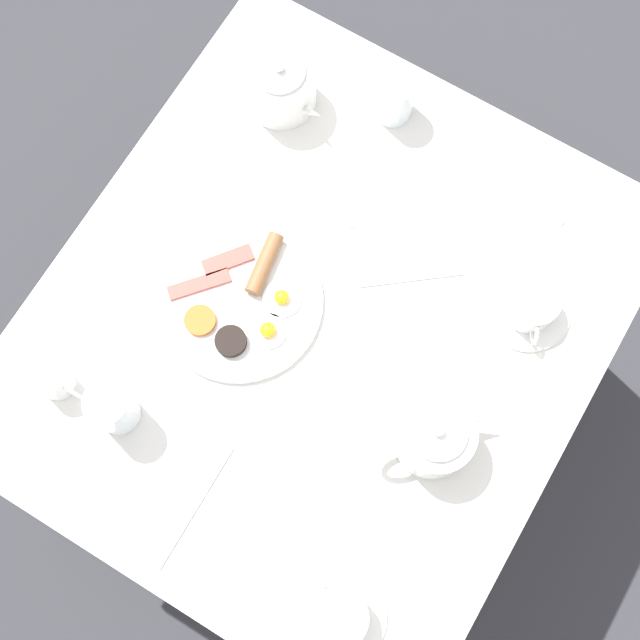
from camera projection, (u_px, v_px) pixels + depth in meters
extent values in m
plane|color=#333338|center=(320.00, 398.00, 2.21)|extent=(8.00, 8.00, 0.00)
cube|color=silver|center=(320.00, 325.00, 1.53)|extent=(0.91, 1.02, 0.03)
cylinder|color=brown|center=(36.00, 459.00, 1.83)|extent=(0.04, 0.04, 0.70)
cylinder|color=brown|center=(272.00, 110.00, 2.03)|extent=(0.04, 0.04, 0.70)
cylinder|color=brown|center=(589.00, 283.00, 1.93)|extent=(0.04, 0.04, 0.70)
cylinder|color=white|center=(240.00, 301.00, 1.52)|extent=(0.29, 0.29, 0.01)
cylinder|color=white|center=(268.00, 331.00, 1.49)|extent=(0.06, 0.06, 0.00)
sphere|color=yellow|center=(268.00, 330.00, 1.48)|extent=(0.03, 0.03, 0.03)
cylinder|color=white|center=(283.00, 297.00, 1.51)|extent=(0.07, 0.07, 0.00)
sphere|color=yellow|center=(283.00, 296.00, 1.50)|extent=(0.03, 0.03, 0.03)
cylinder|color=brown|center=(264.00, 264.00, 1.51)|extent=(0.05, 0.11, 0.03)
cube|color=#B74C42|center=(228.00, 260.00, 1.53)|extent=(0.08, 0.09, 0.01)
cube|color=#B74C42|center=(199.00, 284.00, 1.51)|extent=(0.09, 0.10, 0.01)
cylinder|color=#D16023|center=(200.00, 320.00, 1.50)|extent=(0.05, 0.05, 0.01)
cylinder|color=black|center=(231.00, 341.00, 1.48)|extent=(0.05, 0.05, 0.02)
cylinder|color=white|center=(434.00, 437.00, 1.41)|extent=(0.13, 0.13, 0.10)
cylinder|color=white|center=(438.00, 432.00, 1.36)|extent=(0.09, 0.09, 0.01)
sphere|color=white|center=(439.00, 431.00, 1.35)|extent=(0.02, 0.02, 0.02)
cone|color=white|center=(480.00, 417.00, 1.41)|extent=(0.05, 0.06, 0.05)
torus|color=white|center=(395.00, 454.00, 1.41)|extent=(0.05, 0.07, 0.08)
cylinder|color=white|center=(281.00, 86.00, 1.58)|extent=(0.13, 0.13, 0.10)
cylinder|color=white|center=(279.00, 71.00, 1.53)|extent=(0.09, 0.09, 0.01)
sphere|color=white|center=(279.00, 67.00, 1.51)|extent=(0.02, 0.02, 0.02)
cone|color=white|center=(312.00, 112.00, 1.55)|extent=(0.06, 0.03, 0.05)
torus|color=white|center=(254.00, 62.00, 1.59)|extent=(0.08, 0.03, 0.08)
cylinder|color=white|center=(527.00, 309.00, 1.51)|extent=(0.15, 0.15, 0.01)
cylinder|color=white|center=(532.00, 304.00, 1.48)|extent=(0.09, 0.09, 0.06)
cylinder|color=brown|center=(531.00, 305.00, 1.49)|extent=(0.08, 0.08, 0.05)
torus|color=white|center=(534.00, 332.00, 1.47)|extent=(0.03, 0.04, 0.04)
cylinder|color=white|center=(339.00, 616.00, 1.39)|extent=(0.15, 0.15, 0.01)
cylinder|color=white|center=(339.00, 617.00, 1.35)|extent=(0.09, 0.09, 0.06)
cylinder|color=brown|center=(339.00, 617.00, 1.36)|extent=(0.08, 0.08, 0.05)
torus|color=white|center=(323.00, 589.00, 1.36)|extent=(0.04, 0.03, 0.04)
cylinder|color=white|center=(112.00, 409.00, 1.42)|extent=(0.07, 0.07, 0.11)
cylinder|color=white|center=(395.00, 97.00, 1.57)|extent=(0.07, 0.07, 0.10)
cylinder|color=white|center=(54.00, 381.00, 1.45)|extent=(0.06, 0.06, 0.07)
torus|color=white|center=(69.00, 390.00, 1.45)|extent=(0.05, 0.01, 0.05)
cube|color=silver|center=(410.00, 277.00, 1.53)|extent=(0.15, 0.13, 0.00)
cube|color=silver|center=(194.00, 506.00, 1.43)|extent=(0.02, 0.22, 0.00)
cube|color=silver|center=(350.00, 189.00, 1.57)|extent=(0.09, 0.13, 0.00)
cube|color=silver|center=(524.00, 195.00, 1.57)|extent=(0.17, 0.04, 0.00)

